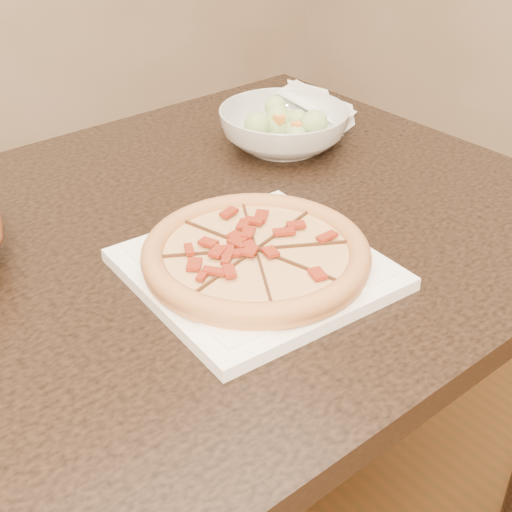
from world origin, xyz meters
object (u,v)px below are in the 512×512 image
(salad_bowl, at_px, (284,129))
(dining_table, at_px, (133,313))
(pizza, at_px, (256,253))
(plate, at_px, (256,268))

(salad_bowl, bearing_deg, dining_table, -160.50)
(pizza, height_order, salad_bowl, salad_bowl)
(plate, height_order, pizza, pizza)
(dining_table, distance_m, pizza, 0.23)
(dining_table, relative_size, salad_bowl, 6.09)
(plate, xyz_separation_m, pizza, (-0.00, 0.00, 0.02))
(dining_table, height_order, salad_bowl, salad_bowl)
(pizza, bearing_deg, salad_bowl, 44.65)
(dining_table, relative_size, pizza, 4.70)
(salad_bowl, bearing_deg, pizza, -135.35)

